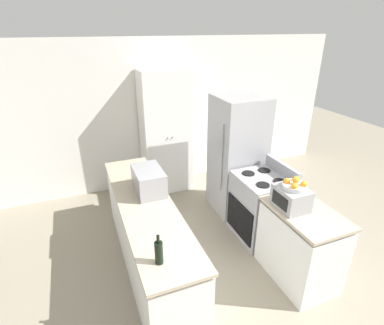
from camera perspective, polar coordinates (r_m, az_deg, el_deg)
The scene contains 10 objects.
wall_back at distance 5.44m, azimuth -6.34°, elevation 8.99°, with size 7.00×0.06×2.60m.
counter_left at distance 3.75m, azimuth -8.40°, elevation -13.71°, with size 0.60×2.55×0.92m.
counter_right at distance 3.79m, azimuth 19.83°, elevation -14.70°, with size 0.60×0.91×0.92m.
pantry_cabinet at distance 5.23m, azimuth -5.01°, elevation 5.72°, with size 0.83×0.55×2.13m.
stove at distance 4.31m, azimuth 12.90°, elevation -8.15°, with size 0.66×0.73×1.08m.
refrigerator at distance 4.67m, azimuth 8.57°, elevation 1.27°, with size 0.72×0.72×1.84m.
microwave at distance 3.62m, azimuth -8.22°, elevation -3.44°, with size 0.33×0.51×0.29m.
wine_bottle at distance 2.63m, azimuth -6.34°, elevation -16.61°, with size 0.07×0.07×0.29m.
toaster_oven at distance 3.46m, azimuth 18.34°, elevation -6.45°, with size 0.30×0.36×0.25m.
fruit_bowl at distance 3.39m, azimuth 18.99°, elevation -4.03°, with size 0.27×0.27×0.13m.
Camera 1 is at (-1.37, -1.52, 2.76)m, focal length 28.00 mm.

